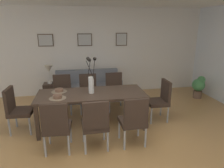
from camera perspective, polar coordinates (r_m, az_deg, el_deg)
ground_plane at (r=3.59m, az=-3.17°, el=-18.94°), size 9.00×9.00×0.00m
back_wall_panel at (r=6.22m, az=-7.11°, el=9.13°), size 9.00×0.10×2.60m
dining_table at (r=4.15m, az=-5.85°, el=-3.47°), size 2.20×0.89×0.74m
dining_chair_near_left at (r=3.46m, az=-15.59°, el=-11.15°), size 0.47×0.47×0.92m
dining_chair_near_right at (r=5.03m, az=-13.97°, el=-2.23°), size 0.44×0.44×0.92m
dining_chair_far_left at (r=3.42m, az=-4.78°, el=-10.89°), size 0.45×0.45×0.92m
dining_chair_far_right at (r=4.98m, az=-6.81°, el=-2.01°), size 0.45×0.45×0.92m
dining_chair_mid_left at (r=3.54m, az=6.23°, el=-9.91°), size 0.45×0.45×0.92m
dining_chair_mid_right at (r=5.08m, az=0.79°, el=-1.53°), size 0.45×0.45×0.92m
dining_chair_head_west at (r=4.39m, az=-25.60°, el=-6.14°), size 0.46×0.46×0.92m
dining_chair_head_east at (r=4.59m, az=13.71°, el=-4.00°), size 0.45×0.45×0.92m
centerpiece_vase at (r=4.04m, az=-5.99°, el=1.24°), size 0.21×0.23×0.73m
placemat_near_left at (r=3.95m, az=-15.27°, el=-3.93°), size 0.32×0.32×0.01m
bowl_near_left at (r=3.93m, az=-15.31°, el=-3.42°), size 0.17×0.17×0.07m
placemat_near_right at (r=4.32m, az=-14.85°, el=-2.10°), size 0.32×0.32×0.01m
bowl_near_right at (r=4.31m, az=-14.88°, el=-1.63°), size 0.17×0.17×0.07m
sofa at (r=5.90m, az=-6.80°, el=-1.44°), size 1.85×0.84×0.80m
side_table at (r=5.90m, az=-17.09°, el=-2.27°), size 0.36×0.36×0.52m
table_lamp at (r=5.73m, az=-17.61°, el=3.74°), size 0.22×0.22×0.51m
framed_picture_left at (r=6.16m, az=-18.42°, el=11.78°), size 0.43×0.03×0.35m
framed_picture_center at (r=6.11m, az=-7.79°, el=12.41°), size 0.43×0.03×0.36m
framed_picture_right at (r=6.26m, az=2.72°, el=12.63°), size 0.35×0.03×0.39m
potted_plant at (r=6.37m, az=23.53°, el=-0.49°), size 0.36×0.36×0.67m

